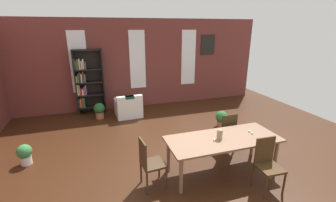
% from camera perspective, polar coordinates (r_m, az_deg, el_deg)
% --- Properties ---
extents(ground_plane, '(10.69, 10.69, 0.00)m').
position_cam_1_polar(ground_plane, '(5.26, 1.16, -14.00)').
color(ground_plane, '#381D0E').
extents(back_wall_brick, '(9.22, 0.12, 3.07)m').
position_cam_1_polar(back_wall_brick, '(8.28, -7.63, 9.08)').
color(back_wall_brick, brown).
rests_on(back_wall_brick, ground).
extents(window_pane_0, '(0.55, 0.02, 2.00)m').
position_cam_1_polar(window_pane_0, '(8.06, -21.25, 8.92)').
color(window_pane_0, white).
extents(window_pane_1, '(0.55, 0.02, 2.00)m').
position_cam_1_polar(window_pane_1, '(8.19, -7.58, 10.08)').
color(window_pane_1, white).
extents(window_pane_2, '(0.55, 0.02, 2.00)m').
position_cam_1_polar(window_pane_2, '(8.74, 5.08, 10.65)').
color(window_pane_2, white).
extents(dining_table, '(2.19, 0.90, 0.74)m').
position_cam_1_polar(dining_table, '(4.63, 13.46, -9.77)').
color(dining_table, '#815E48').
rests_on(dining_table, ground).
extents(vase_on_table, '(0.11, 0.11, 0.19)m').
position_cam_1_polar(vase_on_table, '(4.52, 12.70, -8.03)').
color(vase_on_table, '#998466').
rests_on(vase_on_table, dining_table).
extents(tealight_candle_0, '(0.04, 0.04, 0.04)m').
position_cam_1_polar(tealight_candle_0, '(4.46, 11.43, -9.42)').
color(tealight_candle_0, silver).
rests_on(tealight_candle_0, dining_table).
extents(tealight_candle_1, '(0.04, 0.04, 0.04)m').
position_cam_1_polar(tealight_candle_1, '(4.99, 19.51, -7.07)').
color(tealight_candle_1, silver).
rests_on(tealight_candle_1, dining_table).
extents(tealight_candle_2, '(0.04, 0.04, 0.03)m').
position_cam_1_polar(tealight_candle_2, '(4.93, 20.13, -7.49)').
color(tealight_candle_2, silver).
rests_on(tealight_candle_2, dining_table).
extents(dining_chair_far_right, '(0.41, 0.41, 0.95)m').
position_cam_1_polar(dining_chair_far_right, '(5.45, 14.17, -7.23)').
color(dining_chair_far_right, '#2F2413').
rests_on(dining_chair_far_right, ground).
extents(dining_chair_near_right, '(0.42, 0.42, 0.95)m').
position_cam_1_polar(dining_chair_near_right, '(4.52, 23.45, -13.85)').
color(dining_chair_near_right, '#402B14').
rests_on(dining_chair_near_right, ground).
extents(dining_chair_head_left, '(0.44, 0.44, 0.95)m').
position_cam_1_polar(dining_chair_head_left, '(4.20, -4.69, -14.79)').
color(dining_chair_head_left, '#402E1C').
rests_on(dining_chair_head_left, ground).
extents(bookshelf_tall, '(0.90, 0.31, 2.11)m').
position_cam_1_polar(bookshelf_tall, '(7.99, -19.44, 4.56)').
color(bookshelf_tall, black).
rests_on(bookshelf_tall, ground).
extents(armchair_white, '(0.84, 0.84, 0.75)m').
position_cam_1_polar(armchair_white, '(7.58, -9.78, -1.65)').
color(armchair_white, silver).
rests_on(armchair_white, ground).
extents(potted_plant_by_shelf, '(0.29, 0.29, 0.45)m').
position_cam_1_polar(potted_plant_by_shelf, '(5.78, -32.00, -11.03)').
color(potted_plant_by_shelf, silver).
rests_on(potted_plant_by_shelf, ground).
extents(potted_plant_corner, '(0.34, 0.34, 0.47)m').
position_cam_1_polar(potted_plant_corner, '(6.88, 13.15, -4.12)').
color(potted_plant_corner, '#9E6042').
rests_on(potted_plant_corner, ground).
extents(potted_plant_window, '(0.34, 0.34, 0.50)m').
position_cam_1_polar(potted_plant_window, '(7.59, -16.69, -2.16)').
color(potted_plant_window, '#9E6042').
rests_on(potted_plant_window, ground).
extents(framed_picture, '(0.56, 0.03, 0.72)m').
position_cam_1_polar(framed_picture, '(9.02, 9.85, 13.61)').
color(framed_picture, black).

